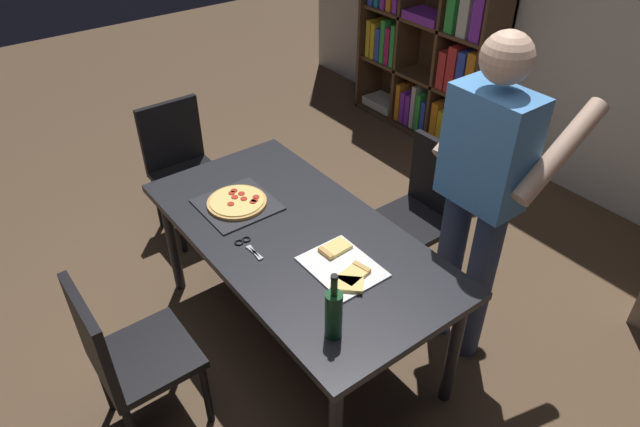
# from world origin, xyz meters

# --- Properties ---
(ground_plane) EXTENTS (12.00, 12.00, 0.00)m
(ground_plane) POSITION_xyz_m (0.00, 0.00, 0.00)
(ground_plane) COLOR brown
(back_wall) EXTENTS (6.40, 0.10, 2.80)m
(back_wall) POSITION_xyz_m (0.00, 2.60, 1.40)
(back_wall) COLOR silver
(back_wall) RESTS_ON ground_plane
(dining_table) EXTENTS (1.72, 0.88, 0.75)m
(dining_table) POSITION_xyz_m (0.00, 0.00, 0.68)
(dining_table) COLOR #232328
(dining_table) RESTS_ON ground_plane
(chair_near_camera) EXTENTS (0.42, 0.42, 0.90)m
(chair_near_camera) POSITION_xyz_m (-0.00, -0.92, 0.51)
(chair_near_camera) COLOR black
(chair_near_camera) RESTS_ON ground_plane
(chair_far_side) EXTENTS (0.42, 0.42, 0.90)m
(chair_far_side) POSITION_xyz_m (0.00, 0.92, 0.51)
(chair_far_side) COLOR black
(chair_far_side) RESTS_ON ground_plane
(chair_left_end) EXTENTS (0.42, 0.42, 0.90)m
(chair_left_end) POSITION_xyz_m (-1.34, 0.00, 0.51)
(chair_left_end) COLOR black
(chair_left_end) RESTS_ON ground_plane
(bookshelf) EXTENTS (1.40, 0.35, 1.95)m
(bookshelf) POSITION_xyz_m (-1.39, 2.37, 0.97)
(bookshelf) COLOR #513823
(bookshelf) RESTS_ON ground_plane
(person_serving_pizza) EXTENTS (0.55, 0.54, 1.75)m
(person_serving_pizza) POSITION_xyz_m (0.52, 0.70, 1.00)
(person_serving_pizza) COLOR #38476B
(person_serving_pizza) RESTS_ON ground_plane
(pepperoni_pizza_on_tray) EXTENTS (0.37, 0.37, 0.04)m
(pepperoni_pizza_on_tray) POSITION_xyz_m (-0.37, -0.11, 0.77)
(pepperoni_pizza_on_tray) COLOR #2D2D33
(pepperoni_pizza_on_tray) RESTS_ON dining_table
(pizza_slices_on_towel) EXTENTS (0.37, 0.29, 0.03)m
(pizza_slices_on_towel) POSITION_xyz_m (0.35, 0.02, 0.76)
(pizza_slices_on_towel) COLOR white
(pizza_slices_on_towel) RESTS_ON dining_table
(wine_bottle) EXTENTS (0.07, 0.07, 0.32)m
(wine_bottle) POSITION_xyz_m (0.63, -0.26, 0.87)
(wine_bottle) COLOR #194723
(wine_bottle) RESTS_ON dining_table
(kitchen_scissors) EXTENTS (0.19, 0.08, 0.01)m
(kitchen_scissors) POSITION_xyz_m (-0.06, -0.25, 0.76)
(kitchen_scissors) COLOR silver
(kitchen_scissors) RESTS_ON dining_table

